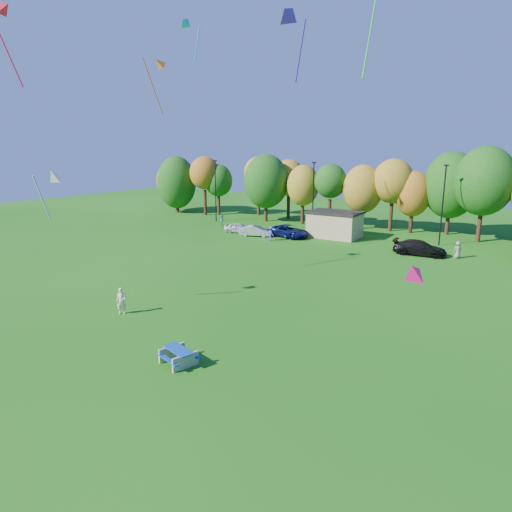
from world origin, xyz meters
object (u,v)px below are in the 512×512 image
Objects in this scene: kite_flyer at (122,301)px; car_d at (420,248)px; picnic_table at (179,355)px; car_c at (289,231)px; car_a at (239,228)px; car_b at (256,231)px.

car_d is (12.71, 28.46, -0.13)m from kite_flyer.
picnic_table is 35.03m from car_c.
car_c is at bearing 81.34° from car_d.
car_a is at bearing 84.93° from car_d.
picnic_table is at bearing -173.85° from car_b.
kite_flyer is at bearing 151.55° from car_d.
picnic_table is at bearing 167.46° from car_d.
picnic_table is 0.56× the size of car_b.
kite_flyer is 0.45× the size of car_b.
car_c reaches higher than picnic_table.
kite_flyer is 29.86m from car_c.
kite_flyer reaches higher than car_c.
picnic_table is 34.92m from car_b.
picnic_table is 0.43× the size of car_d.
car_b is at bearing 87.04° from car_d.
car_a is at bearing 110.13° from car_c.
car_c is 1.02× the size of car_d.
car_b is 0.76× the size of car_d.
car_a is 6.94m from car_c.
car_c is at bearing -97.06° from car_a.
car_b is (-7.19, 27.96, -0.24)m from kite_flyer.
car_d is (16.12, -1.21, 0.02)m from car_c.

